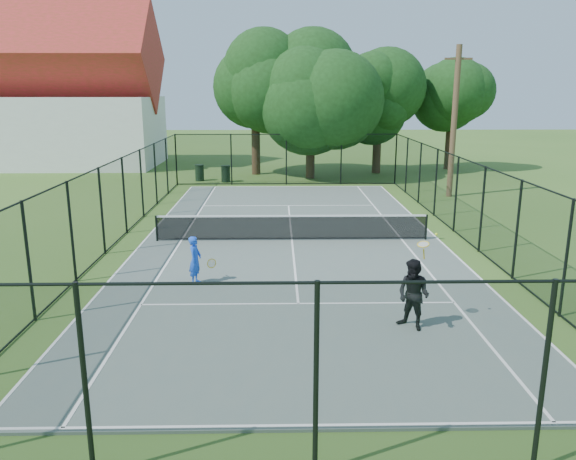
{
  "coord_description": "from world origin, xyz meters",
  "views": [
    {
      "loc": [
        -0.53,
        -20.16,
        5.5
      ],
      "look_at": [
        -0.21,
        -3.0,
        1.2
      ],
      "focal_mm": 35.0,
      "sensor_mm": 36.0,
      "label": 1
    }
  ],
  "objects_px": {
    "player_blue": "(195,260)",
    "player_black": "(414,295)",
    "trash_bin_left": "(200,173)",
    "utility_pole": "(454,121)",
    "tennis_net": "(292,227)",
    "trash_bin_right": "(226,174)"
  },
  "relations": [
    {
      "from": "utility_pole",
      "to": "player_black",
      "type": "height_order",
      "value": "utility_pole"
    },
    {
      "from": "utility_pole",
      "to": "trash_bin_right",
      "type": "bearing_deg",
      "value": 157.82
    },
    {
      "from": "tennis_net",
      "to": "utility_pole",
      "type": "relative_size",
      "value": 1.31
    },
    {
      "from": "tennis_net",
      "to": "player_black",
      "type": "distance_m",
      "value": 8.42
    },
    {
      "from": "utility_pole",
      "to": "player_black",
      "type": "distance_m",
      "value": 18.27
    },
    {
      "from": "trash_bin_left",
      "to": "player_blue",
      "type": "relative_size",
      "value": 0.72
    },
    {
      "from": "player_black",
      "to": "utility_pole",
      "type": "bearing_deg",
      "value": 70.65
    },
    {
      "from": "trash_bin_right",
      "to": "player_black",
      "type": "bearing_deg",
      "value": -74.02
    },
    {
      "from": "tennis_net",
      "to": "trash_bin_right",
      "type": "xyz_separation_m",
      "value": [
        -3.7,
        14.0,
        -0.06
      ]
    },
    {
      "from": "trash_bin_left",
      "to": "utility_pole",
      "type": "bearing_deg",
      "value": -21.56
    },
    {
      "from": "trash_bin_right",
      "to": "player_blue",
      "type": "relative_size",
      "value": 0.73
    },
    {
      "from": "trash_bin_left",
      "to": "player_black",
      "type": "relative_size",
      "value": 0.45
    },
    {
      "from": "utility_pole",
      "to": "player_black",
      "type": "xyz_separation_m",
      "value": [
        -5.97,
        -17.0,
        -3.02
      ]
    },
    {
      "from": "trash_bin_left",
      "to": "utility_pole",
      "type": "xyz_separation_m",
      "value": [
        13.94,
        -5.51,
        3.4
      ]
    },
    {
      "from": "trash_bin_right",
      "to": "player_blue",
      "type": "bearing_deg",
      "value": -87.57
    },
    {
      "from": "player_black",
      "to": "tennis_net",
      "type": "bearing_deg",
      "value": 108.04
    },
    {
      "from": "trash_bin_right",
      "to": "player_black",
      "type": "distance_m",
      "value": 22.9
    },
    {
      "from": "trash_bin_left",
      "to": "trash_bin_right",
      "type": "xyz_separation_m",
      "value": [
        1.67,
        -0.5,
        0.01
      ]
    },
    {
      "from": "player_blue",
      "to": "player_black",
      "type": "relative_size",
      "value": 0.63
    },
    {
      "from": "trash_bin_right",
      "to": "trash_bin_left",
      "type": "bearing_deg",
      "value": 163.17
    },
    {
      "from": "trash_bin_left",
      "to": "player_black",
      "type": "distance_m",
      "value": 23.88
    },
    {
      "from": "trash_bin_left",
      "to": "trash_bin_right",
      "type": "relative_size",
      "value": 0.98
    }
  ]
}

